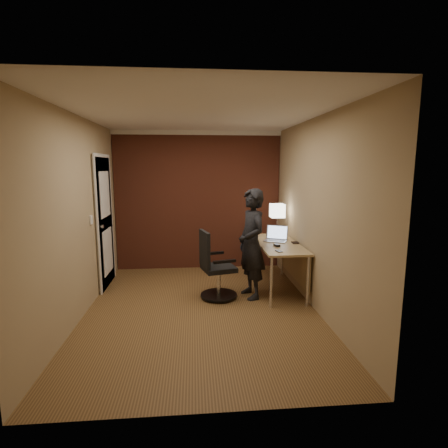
{
  "coord_description": "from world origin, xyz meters",
  "views": [
    {
      "loc": [
        -0.08,
        -4.41,
        1.87
      ],
      "look_at": [
        0.35,
        0.55,
        1.05
      ],
      "focal_mm": 28.0,
      "sensor_mm": 36.0,
      "label": 1
    }
  ],
  "objects": [
    {
      "name": "phone",
      "position": [
        1.06,
        0.13,
        0.73
      ],
      "size": [
        0.09,
        0.13,
        0.01
      ],
      "primitive_type": "cube",
      "rotation": [
        0.0,
        0.0,
        0.28
      ],
      "color": "black",
      "rests_on": "desk"
    },
    {
      "name": "laptop",
      "position": [
        1.19,
        0.82,
        0.79
      ],
      "size": [
        0.41,
        0.37,
        0.23
      ],
      "color": "silver",
      "rests_on": "desk"
    },
    {
      "name": "person",
      "position": [
        0.73,
        0.39,
        0.78
      ],
      "size": [
        0.51,
        0.65,
        1.57
      ],
      "primitive_type": "imported",
      "rotation": [
        0.0,
        0.0,
        -1.31
      ],
      "color": "black",
      "rests_on": "ground"
    },
    {
      "name": "room",
      "position": [
        -0.27,
        1.54,
        1.37
      ],
      "size": [
        4.0,
        4.0,
        4.0
      ],
      "color": "brown",
      "rests_on": "ground"
    },
    {
      "name": "wallet",
      "position": [
        1.43,
        0.61,
        0.74
      ],
      "size": [
        0.09,
        0.11,
        0.02
      ],
      "primitive_type": "cube",
      "rotation": [
        0.0,
        0.0,
        0.01
      ],
      "color": "black",
      "rests_on": "desk"
    },
    {
      "name": "mouse",
      "position": [
        1.11,
        0.44,
        0.75
      ],
      "size": [
        0.08,
        0.11,
        0.03
      ],
      "primitive_type": "cube",
      "rotation": [
        0.0,
        0.0,
        0.23
      ],
      "color": "black",
      "rests_on": "desk"
    },
    {
      "name": "desk_lamp",
      "position": [
        1.28,
        1.18,
        1.15
      ],
      "size": [
        0.22,
        0.22,
        0.54
      ],
      "color": "silver",
      "rests_on": "desk"
    },
    {
      "name": "office_chair",
      "position": [
        0.2,
        0.37,
        0.43
      ],
      "size": [
        0.54,
        0.6,
        0.97
      ],
      "color": "black",
      "rests_on": "ground"
    },
    {
      "name": "desk",
      "position": [
        1.25,
        0.66,
        0.6
      ],
      "size": [
        0.6,
        1.5,
        0.73
      ],
      "color": "tan",
      "rests_on": "ground"
    }
  ]
}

